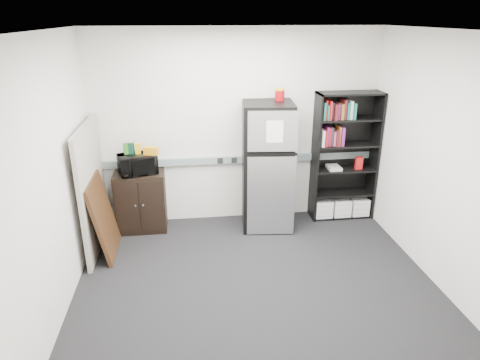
{
  "coord_description": "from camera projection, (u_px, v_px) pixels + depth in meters",
  "views": [
    {
      "loc": [
        -0.7,
        -4.02,
        2.83
      ],
      "look_at": [
        -0.07,
        0.9,
        0.9
      ],
      "focal_mm": 32.0,
      "sensor_mm": 36.0,
      "label": 1
    }
  ],
  "objects": [
    {
      "name": "floor",
      "position": [
        256.0,
        283.0,
        4.83
      ],
      "size": [
        4.0,
        4.0,
        0.0
      ],
      "primitive_type": "plane",
      "color": "black",
      "rests_on": "ground"
    },
    {
      "name": "snack_bag",
      "position": [
        151.0,
        151.0,
        5.63
      ],
      "size": [
        0.2,
        0.15,
        0.1
      ],
      "primitive_type": "cube",
      "rotation": [
        0.0,
        0.0,
        -0.29
      ],
      "color": "orange",
      "rests_on": "microwave"
    },
    {
      "name": "electrical_raceway",
      "position": [
        237.0,
        159.0,
        6.09
      ],
      "size": [
        3.92,
        0.05,
        0.1
      ],
      "primitive_type": "cube",
      "color": "gray",
      "rests_on": "wall_back"
    },
    {
      "name": "cubicle_partition",
      "position": [
        92.0,
        189.0,
        5.31
      ],
      "size": [
        0.06,
        1.3,
        1.62
      ],
      "color": "gray",
      "rests_on": "floor"
    },
    {
      "name": "snack_box_c",
      "position": [
        138.0,
        149.0,
        5.65
      ],
      "size": [
        0.07,
        0.05,
        0.14
      ],
      "primitive_type": "cube",
      "rotation": [
        0.0,
        0.0,
        -0.07
      ],
      "color": "gold",
      "rests_on": "microwave"
    },
    {
      "name": "microwave",
      "position": [
        137.0,
        164.0,
        5.69
      ],
      "size": [
        0.56,
        0.46,
        0.27
      ],
      "primitive_type": "imported",
      "rotation": [
        0.0,
        0.0,
        0.32
      ],
      "color": "black",
      "rests_on": "cabinet"
    },
    {
      "name": "wall_left",
      "position": [
        53.0,
        180.0,
        4.1
      ],
      "size": [
        0.02,
        3.5,
        2.7
      ],
      "primitive_type": "cube",
      "color": "silver",
      "rests_on": "floor"
    },
    {
      "name": "refrigerator",
      "position": [
        267.0,
        167.0,
        5.87
      ],
      "size": [
        0.72,
        0.75,
        1.76
      ],
      "rotation": [
        0.0,
        0.0,
        -0.1
      ],
      "color": "black",
      "rests_on": "floor"
    },
    {
      "name": "wall_note",
      "position": [
        212.0,
        115.0,
        5.84
      ],
      "size": [
        0.14,
        0.0,
        0.1
      ],
      "primitive_type": "cube",
      "color": "white",
      "rests_on": "wall_back"
    },
    {
      "name": "bookshelf",
      "position": [
        344.0,
        158.0,
        6.13
      ],
      "size": [
        0.9,
        0.34,
        1.85
      ],
      "color": "black",
      "rests_on": "floor"
    },
    {
      "name": "cabinet",
      "position": [
        141.0,
        201.0,
        5.9
      ],
      "size": [
        0.67,
        0.45,
        0.84
      ],
      "color": "black",
      "rests_on": "floor"
    },
    {
      "name": "framed_poster",
      "position": [
        104.0,
        217.0,
        5.28
      ],
      "size": [
        0.23,
        0.78,
        0.99
      ],
      "rotation": [
        0.0,
        -0.19,
        0.0
      ],
      "color": "black",
      "rests_on": "floor"
    },
    {
      "name": "wall_right",
      "position": [
        442.0,
        163.0,
        4.58
      ],
      "size": [
        0.02,
        3.5,
        2.7
      ],
      "primitive_type": "cube",
      "color": "silver",
      "rests_on": "floor"
    },
    {
      "name": "coffee_can",
      "position": [
        280.0,
        94.0,
        5.66
      ],
      "size": [
        0.13,
        0.13,
        0.17
      ],
      "color": "#9C070E",
      "rests_on": "refrigerator"
    },
    {
      "name": "snack_box_b",
      "position": [
        131.0,
        149.0,
        5.64
      ],
      "size": [
        0.08,
        0.06,
        0.15
      ],
      "primitive_type": "cube",
      "rotation": [
        0.0,
        0.0,
        -0.2
      ],
      "color": "#0D3926",
      "rests_on": "microwave"
    },
    {
      "name": "snack_box_a",
      "position": [
        126.0,
        149.0,
        5.63
      ],
      "size": [
        0.08,
        0.07,
        0.15
      ],
      "primitive_type": "cube",
      "rotation": [
        0.0,
        0.0,
        0.34
      ],
      "color": "#29611B",
      "rests_on": "microwave"
    },
    {
      "name": "ceiling",
      "position": [
        260.0,
        30.0,
        3.85
      ],
      "size": [
        4.0,
        3.5,
        0.02
      ],
      "primitive_type": "cube",
      "color": "white",
      "rests_on": "wall_back"
    },
    {
      "name": "wall_back",
      "position": [
        237.0,
        128.0,
        5.96
      ],
      "size": [
        4.0,
        0.02,
        2.7
      ],
      "primitive_type": "cube",
      "color": "silver",
      "rests_on": "floor"
    }
  ]
}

